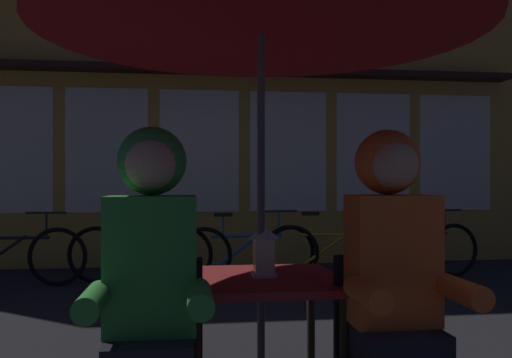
{
  "coord_description": "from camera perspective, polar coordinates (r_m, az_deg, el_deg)",
  "views": [
    {
      "loc": [
        -0.35,
        -2.51,
        1.19
      ],
      "look_at": [
        0.0,
        0.18,
        1.2
      ],
      "focal_mm": 38.11,
      "sensor_mm": 36.0,
      "label": 1
    }
  ],
  "objects": [
    {
      "name": "bicycle_third",
      "position": [
        6.36,
        -0.96,
        -7.75
      ],
      "size": [
        1.67,
        0.29,
        0.84
      ],
      "color": "black",
      "rests_on": "ground_plane"
    },
    {
      "name": "person_left_hooded",
      "position": [
        2.11,
        -11.0,
        -9.48
      ],
      "size": [
        0.45,
        0.56,
        1.4
      ],
      "color": "black",
      "rests_on": "ground_plane"
    },
    {
      "name": "chair_right",
      "position": [
        2.4,
        13.81,
        -17.11
      ],
      "size": [
        0.4,
        0.4,
        0.87
      ],
      "color": "black",
      "rests_on": "ground_plane"
    },
    {
      "name": "lantern",
      "position": [
        2.56,
        0.83,
        -7.5
      ],
      "size": [
        0.11,
        0.11,
        0.23
      ],
      "color": "white",
      "rests_on": "cafe_table"
    },
    {
      "name": "bicycle_fifth",
      "position": [
        6.88,
        16.47,
        -7.17
      ],
      "size": [
        1.67,
        0.25,
        0.84
      ],
      "color": "black",
      "rests_on": "ground_plane"
    },
    {
      "name": "shopfront_building",
      "position": [
        8.13,
        -5.99,
        13.36
      ],
      "size": [
        10.0,
        0.93,
        6.2
      ],
      "color": "gold",
      "rests_on": "ground_plane"
    },
    {
      "name": "person_right_hooded",
      "position": [
        2.27,
        14.33,
        -8.84
      ],
      "size": [
        0.45,
        0.56,
        1.4
      ],
      "color": "black",
      "rests_on": "ground_plane"
    },
    {
      "name": "bicycle_fourth",
      "position": [
        6.56,
        8.2,
        -7.52
      ],
      "size": [
        1.68,
        0.19,
        0.84
      ],
      "color": "black",
      "rests_on": "ground_plane"
    },
    {
      "name": "cafe_table",
      "position": [
        2.59,
        0.53,
        -12.42
      ],
      "size": [
        0.72,
        0.72,
        0.74
      ],
      "color": "maroon",
      "rests_on": "ground_plane"
    },
    {
      "name": "bicycle_nearest",
      "position": [
        6.72,
        -24.38,
        -7.34
      ],
      "size": [
        1.68,
        0.13,
        0.84
      ],
      "color": "black",
      "rests_on": "ground_plane"
    },
    {
      "name": "bicycle_second",
      "position": [
        6.47,
        -12.08,
        -7.63
      ],
      "size": [
        1.68,
        0.23,
        0.84
      ],
      "color": "black",
      "rests_on": "ground_plane"
    }
  ]
}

